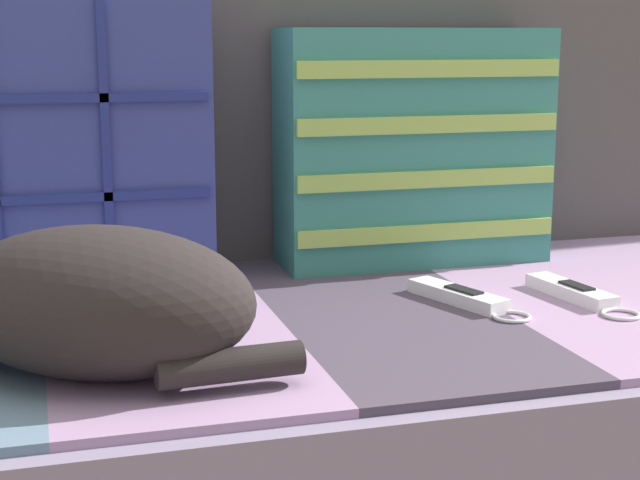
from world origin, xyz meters
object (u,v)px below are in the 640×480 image
object	(u,v)px
game_remote_far	(461,297)
throw_pillow_striped	(414,147)
throw_pillow_quilted	(49,144)
couch	(269,437)
game_remote_near	(574,293)
sleeping_cat	(85,305)

from	to	relation	value
game_remote_far	throw_pillow_striped	bearing A→B (deg)	83.44
throw_pillow_quilted	game_remote_far	distance (m)	0.60
throw_pillow_quilted	throw_pillow_striped	distance (m)	0.54
couch	throw_pillow_quilted	xyz separation A→B (m)	(-0.26, 0.19, 0.38)
throw_pillow_quilted	game_remote_far	world-z (taller)	throw_pillow_quilted
couch	game_remote_far	size ratio (longest dim) A/B	8.68
throw_pillow_quilted	game_remote_near	world-z (taller)	throw_pillow_quilted
throw_pillow_quilted	sleeping_cat	xyz separation A→B (m)	(0.02, -0.40, -0.12)
throw_pillow_quilted	game_remote_near	xyz separation A→B (m)	(0.66, -0.27, -0.19)
throw_pillow_striped	game_remote_near	world-z (taller)	throw_pillow_striped
throw_pillow_striped	throw_pillow_quilted	bearing A→B (deg)	179.95
throw_pillow_striped	sleeping_cat	xyz separation A→B (m)	(-0.51, -0.40, -0.10)
throw_pillow_striped	game_remote_near	size ratio (longest dim) A/B	2.02
couch	throw_pillow_striped	bearing A→B (deg)	34.86
sleeping_cat	game_remote_near	xyz separation A→B (m)	(0.64, 0.13, -0.07)
couch	game_remote_near	world-z (taller)	game_remote_near
throw_pillow_quilted	game_remote_far	bearing A→B (deg)	-26.43
game_remote_near	game_remote_far	xyz separation A→B (m)	(-0.15, 0.02, 0.00)
game_remote_near	game_remote_far	world-z (taller)	same
game_remote_far	throw_pillow_quilted	bearing A→B (deg)	153.57
throw_pillow_striped	sleeping_cat	size ratio (longest dim) A/B	1.08
sleeping_cat	game_remote_near	distance (m)	0.65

